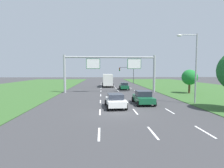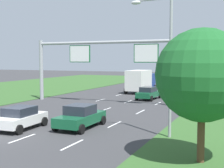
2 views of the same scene
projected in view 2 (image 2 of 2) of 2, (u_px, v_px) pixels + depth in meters
The scene contains 12 objects.
ground_plane at pixel (0, 136), 19.51m from camera, with size 200.00×200.00×0.00m, color #38383A.
lane_dashes_inner_left at pixel (74, 107), 31.17m from camera, with size 0.14×62.40×0.01m.
lane_dashes_inner_right at pixel (106, 109), 29.77m from camera, with size 0.14×62.40×0.01m.
lane_dashes_slip at pixel (141, 112), 28.37m from camera, with size 0.14×62.40×0.01m.
car_near_red at pixel (149, 93), 37.18m from camera, with size 2.18×4.44×1.54m.
car_lead_silver at pixel (80, 116), 21.71m from camera, with size 2.20×4.37×1.62m.
car_mid_lane at pixel (20, 118), 21.34m from camera, with size 2.29×4.03×1.54m.
box_truck at pixel (141, 80), 45.00m from camera, with size 2.71×7.31×3.24m.
sign_gantry at pixel (107, 59), 33.45m from camera, with size 17.24×0.44×7.00m.
traffic_light_mast at pixel (200, 65), 51.87m from camera, with size 4.76×0.49×5.60m.
street_lamp at pixel (164, 54), 18.67m from camera, with size 2.61×0.32×8.50m.
roadside_tree_near at pixel (202, 75), 14.02m from camera, with size 4.26×4.26×6.19m.
Camera 2 is at (14.14, -14.77, 4.76)m, focal length 50.00 mm.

